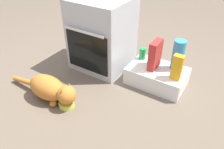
% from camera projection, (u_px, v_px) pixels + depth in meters
% --- Properties ---
extents(ground, '(8.00, 8.00, 0.00)m').
position_uv_depth(ground, '(87.00, 84.00, 2.20)').
color(ground, '#6B5B4C').
extents(oven, '(0.57, 0.59, 0.75)m').
position_uv_depth(oven, '(102.00, 34.00, 2.28)').
color(oven, '#B7BABF').
rests_on(oven, ground).
extents(pantry_cabinet, '(0.56, 0.37, 0.17)m').
position_uv_depth(pantry_cabinet, '(157.00, 76.00, 2.15)').
color(pantry_cabinet, white).
rests_on(pantry_cabinet, ground).
extents(food_bowl, '(0.14, 0.14, 0.08)m').
position_uv_depth(food_bowl, '(67.00, 104.00, 1.91)').
color(food_bowl, '#D1D14C').
rests_on(food_bowl, ground).
extents(cat, '(0.79, 0.22, 0.24)m').
position_uv_depth(cat, '(50.00, 89.00, 1.93)').
color(cat, '#C6752D').
rests_on(cat, ground).
extents(juice_carton, '(0.09, 0.06, 0.24)m').
position_uv_depth(juice_carton, '(177.00, 67.00, 1.90)').
color(juice_carton, orange).
rests_on(juice_carton, pantry_cabinet).
extents(soda_can, '(0.07, 0.07, 0.12)m').
position_uv_depth(soda_can, '(143.00, 53.00, 2.22)').
color(soda_can, green).
rests_on(soda_can, pantry_cabinet).
extents(cereal_box, '(0.07, 0.18, 0.28)m').
position_uv_depth(cereal_box, '(155.00, 55.00, 2.04)').
color(cereal_box, '#B72D28').
rests_on(cereal_box, pantry_cabinet).
extents(water_bottle, '(0.11, 0.11, 0.30)m').
position_uv_depth(water_bottle, '(178.00, 55.00, 2.02)').
color(water_bottle, '#388CD1').
rests_on(water_bottle, pantry_cabinet).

